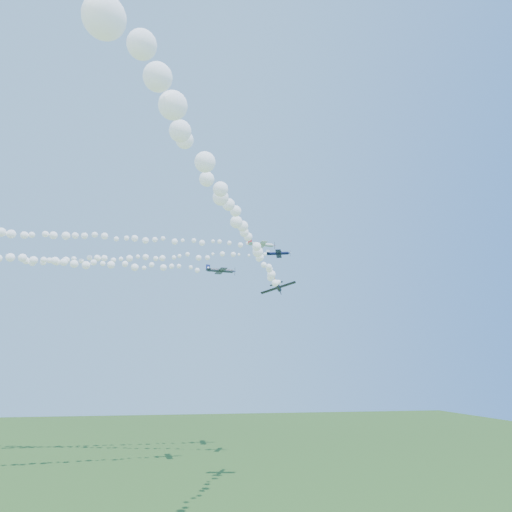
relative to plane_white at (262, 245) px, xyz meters
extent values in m
plane|color=#2D4A1C|center=(-6.23, -8.48, -54.66)|extent=(260.00, 260.00, 0.00)
cylinder|color=silver|center=(-0.24, 0.00, 0.00)|extent=(6.61, 0.97, 1.09)
cone|color=silver|center=(3.32, 0.04, -0.09)|extent=(0.80, 0.88, 0.90)
cone|color=#A11214|center=(3.82, 0.04, -0.10)|extent=(0.34, 0.31, 0.32)
cube|color=black|center=(3.68, 0.04, -0.10)|extent=(0.11, 0.19, 2.09)
cube|color=silver|center=(0.03, 0.00, -0.14)|extent=(1.73, 8.14, 0.35)
cube|color=silver|center=(-3.20, -0.04, 0.13)|extent=(0.96, 2.86, 0.17)
cube|color=#A11214|center=(-3.28, -0.05, 0.74)|extent=(1.08, 0.13, 1.35)
sphere|color=black|center=(0.70, 0.00, 0.39)|extent=(0.82, 0.81, 0.83)
cylinder|color=#0C1338|center=(2.13, -10.50, -5.34)|extent=(5.27, 1.84, 0.77)
cone|color=#0C1338|center=(4.86, -11.25, -5.32)|extent=(0.75, 0.81, 0.70)
cone|color=white|center=(5.23, -11.36, -5.31)|extent=(0.31, 0.29, 0.25)
cube|color=black|center=(5.13, -11.33, -5.31)|extent=(0.09, 0.22, 1.66)
cube|color=#0C1338|center=(2.34, -10.56, -5.44)|extent=(2.99, 6.56, 0.49)
cube|color=#0C1338|center=(-0.14, -9.86, -5.32)|extent=(1.32, 2.38, 0.20)
cube|color=white|center=(-0.20, -9.82, -4.84)|extent=(0.83, 0.35, 1.05)
sphere|color=black|center=(2.84, -10.68, -5.00)|extent=(0.78, 0.81, 0.67)
cylinder|color=#323948|center=(-12.62, -14.68, -11.26)|extent=(6.06, 1.42, 0.85)
cone|color=#323948|center=(-9.39, -14.29, -11.26)|extent=(0.78, 0.87, 0.80)
cone|color=navy|center=(-8.94, -14.23, -11.26)|extent=(0.33, 0.31, 0.28)
cube|color=black|center=(-9.06, -14.25, -11.26)|extent=(0.07, 0.19, 1.91)
cube|color=#323948|center=(-12.37, -14.65, -11.38)|extent=(2.39, 7.54, 0.33)
cube|color=#323948|center=(-15.30, -15.01, -11.22)|extent=(1.16, 2.69, 0.15)
cube|color=navy|center=(-15.38, -15.04, -10.66)|extent=(0.96, 0.24, 1.20)
sphere|color=black|center=(-11.77, -14.59, -10.88)|extent=(0.80, 0.82, 0.74)
cylinder|color=black|center=(-2.68, -31.39, -18.00)|extent=(1.04, 5.78, 0.94)
cone|color=black|center=(-1.67, -28.46, -18.07)|extent=(0.80, 0.72, 0.79)
cone|color=orange|center=(-1.53, -28.05, -18.09)|extent=(0.28, 0.30, 0.28)
cube|color=black|center=(-1.56, -28.16, -18.08)|extent=(0.62, 0.30, 1.78)
cube|color=black|center=(-2.57, -31.18, -18.11)|extent=(6.92, 3.54, 2.20)
cube|color=black|center=(-3.54, -33.82, -17.89)|extent=(2.54, 1.54, 0.81)
cube|color=orange|center=(-3.70, -33.83, -17.38)|extent=(0.68, 1.02, 1.14)
sphere|color=black|center=(-2.51, -30.58, -17.67)|extent=(1.03, 0.94, 0.87)
camera|label=1|loc=(-20.79, -110.84, -33.92)|focal=30.00mm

